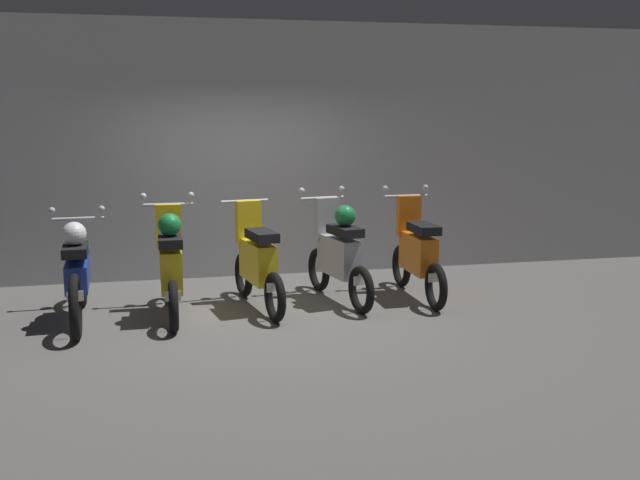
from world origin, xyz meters
TOP-DOWN VIEW (x-y plane):
  - ground_plane at (0.00, 0.00)m, footprint 80.00×80.00m
  - back_wall at (0.00, 2.16)m, footprint 16.00×0.30m
  - motorbike_slot_0 at (-1.90, 0.22)m, footprint 0.59×1.95m
  - motorbike_slot_1 at (-0.95, 0.21)m, footprint 0.59×1.68m
  - motorbike_slot_2 at (-0.01, 0.36)m, footprint 0.56×1.67m
  - motorbike_slot_3 at (0.95, 0.45)m, footprint 0.59×1.67m
  - motorbike_slot_4 at (1.90, 0.43)m, footprint 0.59×1.68m

SIDE VIEW (x-z plane):
  - ground_plane at x=0.00m, z-range 0.00..0.00m
  - motorbike_slot_2 at x=-0.01m, z-range -0.06..1.11m
  - motorbike_slot_4 at x=1.90m, z-range -0.12..1.17m
  - motorbike_slot_0 at x=-1.90m, z-range -0.05..1.10m
  - motorbike_slot_1 at x=-0.95m, z-range -0.08..1.21m
  - motorbike_slot_3 at x=0.95m, z-range -0.08..1.21m
  - back_wall at x=0.00m, z-range 0.00..3.33m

